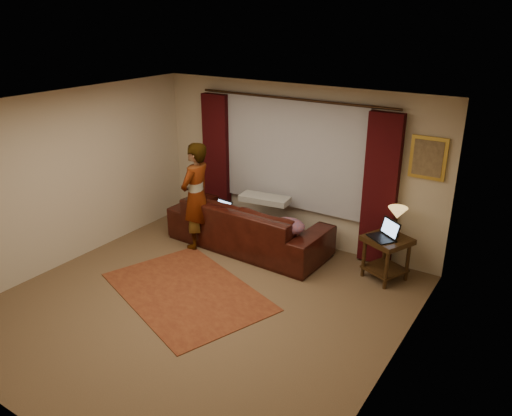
{
  "coord_description": "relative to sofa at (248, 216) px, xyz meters",
  "views": [
    {
      "loc": [
        3.72,
        -4.37,
        3.63
      ],
      "look_at": [
        0.1,
        1.2,
        1.0
      ],
      "focal_mm": 35.0,
      "sensor_mm": 36.0,
      "label": 1
    }
  ],
  "objects": [
    {
      "name": "floor",
      "position": [
        0.44,
        -1.8,
        -0.54
      ],
      "size": [
        5.0,
        5.0,
        0.01
      ],
      "primitive_type": "cube",
      "color": "brown",
      "rests_on": "ground"
    },
    {
      "name": "ceiling",
      "position": [
        0.44,
        -1.8,
        2.06
      ],
      "size": [
        5.0,
        5.0,
        0.02
      ],
      "primitive_type": "cube",
      "color": "silver",
      "rests_on": "ground"
    },
    {
      "name": "wall_back",
      "position": [
        0.44,
        0.7,
        0.76
      ],
      "size": [
        5.0,
        0.02,
        2.6
      ],
      "primitive_type": "cube",
      "color": "#C1B195",
      "rests_on": "ground"
    },
    {
      "name": "wall_front",
      "position": [
        0.44,
        -4.3,
        0.76
      ],
      "size": [
        5.0,
        0.02,
        2.6
      ],
      "primitive_type": "cube",
      "color": "#C1B195",
      "rests_on": "ground"
    },
    {
      "name": "wall_left",
      "position": [
        -2.06,
        -1.8,
        0.76
      ],
      "size": [
        0.02,
        5.0,
        2.6
      ],
      "primitive_type": "cube",
      "color": "#C1B195",
      "rests_on": "ground"
    },
    {
      "name": "wall_right",
      "position": [
        2.94,
        -1.8,
        0.76
      ],
      "size": [
        0.02,
        5.0,
        2.6
      ],
      "primitive_type": "cube",
      "color": "#C1B195",
      "rests_on": "ground"
    },
    {
      "name": "sheer_curtain",
      "position": [
        0.44,
        0.64,
        0.96
      ],
      "size": [
        2.5,
        0.05,
        1.8
      ],
      "primitive_type": "cube",
      "color": "#A0A0A7",
      "rests_on": "wall_back"
    },
    {
      "name": "drape_left",
      "position": [
        -1.06,
        0.59,
        0.64
      ],
      "size": [
        0.5,
        0.14,
        2.3
      ],
      "primitive_type": "cube",
      "color": "black",
      "rests_on": "floor"
    },
    {
      "name": "drape_right",
      "position": [
        1.94,
        0.59,
        0.64
      ],
      "size": [
        0.5,
        0.14,
        2.3
      ],
      "primitive_type": "cube",
      "color": "black",
      "rests_on": "floor"
    },
    {
      "name": "curtain_rod",
      "position": [
        0.44,
        0.59,
        1.84
      ],
      "size": [
        0.04,
        0.04,
        3.4
      ],
      "primitive_type": "cylinder",
      "color": "black",
      "rests_on": "wall_back"
    },
    {
      "name": "picture_frame",
      "position": [
        2.54,
        0.67,
        1.21
      ],
      "size": [
        0.5,
        0.04,
        0.6
      ],
      "primitive_type": "cube",
      "color": "gold",
      "rests_on": "wall_back"
    },
    {
      "name": "sofa",
      "position": [
        0.0,
        0.0,
        0.0
      ],
      "size": [
        2.7,
        1.24,
        1.08
      ],
      "primitive_type": "imported",
      "rotation": [
        0.0,
        0.0,
        3.11
      ],
      "color": "black",
      "rests_on": "floor"
    },
    {
      "name": "throw_blanket",
      "position": [
        0.14,
        0.26,
        0.53
      ],
      "size": [
        0.85,
        0.43,
        0.1
      ],
      "primitive_type": "cube",
      "rotation": [
        0.0,
        0.0,
        0.13
      ],
      "color": "gray",
      "rests_on": "sofa"
    },
    {
      "name": "clothing_pile",
      "position": [
        0.86,
        -0.21,
        0.11
      ],
      "size": [
        0.61,
        0.54,
        0.22
      ],
      "primitive_type": "ellipsoid",
      "rotation": [
        0.0,
        0.0,
        -0.33
      ],
      "color": "brown",
      "rests_on": "sofa"
    },
    {
      "name": "laptop_sofa",
      "position": [
        -0.41,
        -0.24,
        0.12
      ],
      "size": [
        0.36,
        0.39,
        0.23
      ],
      "primitive_type": null,
      "rotation": [
        0.0,
        0.0,
        -0.12
      ],
      "color": "black",
      "rests_on": "sofa"
    },
    {
      "name": "area_rug",
      "position": [
        0.08,
        -1.66,
        -0.53
      ],
      "size": [
        2.74,
        2.28,
        0.01
      ],
      "primitive_type": "cube",
      "rotation": [
        0.0,
        0.0,
        -0.36
      ],
      "color": "brown",
      "rests_on": "floor"
    },
    {
      "name": "end_table",
      "position": [
        2.24,
        0.2,
        -0.21
      ],
      "size": [
        0.74,
        0.74,
        0.65
      ],
      "primitive_type": "cube",
      "rotation": [
        0.0,
        0.0,
        -0.41
      ],
      "color": "black",
      "rests_on": "floor"
    },
    {
      "name": "tiffany_lamp",
      "position": [
        2.3,
        0.31,
        0.33
      ],
      "size": [
        0.36,
        0.36,
        0.44
      ],
      "primitive_type": null,
      "rotation": [
        0.0,
        0.0,
        -0.45
      ],
      "color": "olive",
      "rests_on": "end_table"
    },
    {
      "name": "laptop_table",
      "position": [
        2.17,
        0.11,
        0.25
      ],
      "size": [
        0.53,
        0.54,
        0.27
      ],
      "primitive_type": null,
      "rotation": [
        0.0,
        0.0,
        -0.61
      ],
      "color": "black",
      "rests_on": "end_table"
    },
    {
      "name": "person",
      "position": [
        -0.71,
        -0.44,
        0.34
      ],
      "size": [
        0.55,
        0.55,
        1.75
      ],
      "primitive_type": "imported",
      "rotation": [
        0.0,
        0.0,
        -1.51
      ],
      "color": "gray",
      "rests_on": "floor"
    }
  ]
}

